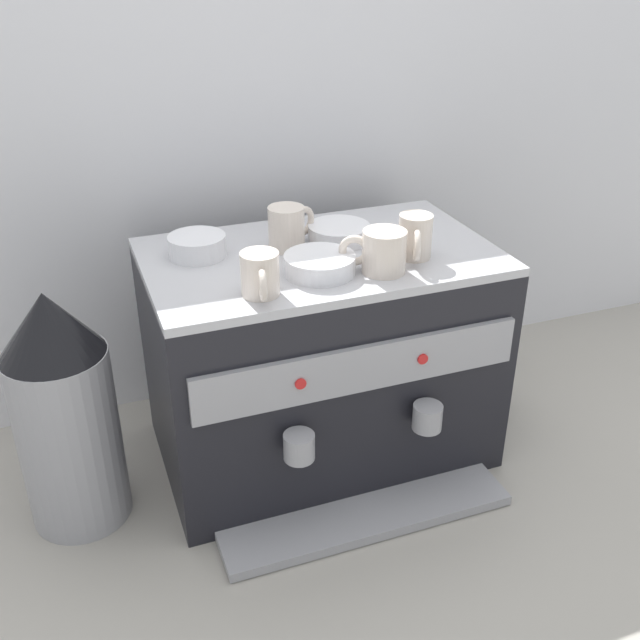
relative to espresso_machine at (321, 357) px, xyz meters
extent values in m
plane|color=#9E998E|center=(0.00, 0.00, -0.23)|extent=(4.00, 4.00, 0.00)
cube|color=silver|center=(0.00, 0.33, 0.24)|extent=(2.80, 0.03, 0.92)
cube|color=black|center=(0.00, 0.00, -0.01)|extent=(0.67, 0.41, 0.44)
cube|color=#B7B7BC|center=(0.00, 0.00, 0.22)|extent=(0.67, 0.41, 0.02)
cube|color=#939399|center=(0.00, -0.20, 0.09)|extent=(0.61, 0.01, 0.09)
cylinder|color=red|center=(-0.12, -0.21, 0.09)|extent=(0.02, 0.01, 0.02)
cylinder|color=red|center=(0.12, -0.21, 0.09)|extent=(0.02, 0.01, 0.02)
cube|color=#939399|center=(0.00, -0.25, -0.21)|extent=(0.57, 0.12, 0.02)
cylinder|color=#939399|center=(-0.13, -0.23, -0.03)|extent=(0.06, 0.06, 0.05)
cylinder|color=#939399|center=(0.13, -0.23, -0.03)|extent=(0.06, 0.06, 0.05)
cylinder|color=beige|center=(-0.16, -0.13, 0.27)|extent=(0.07, 0.07, 0.08)
torus|color=beige|center=(-0.17, -0.18, 0.27)|extent=(0.02, 0.06, 0.05)
cylinder|color=beige|center=(0.08, -0.12, 0.27)|extent=(0.08, 0.08, 0.08)
torus|color=beige|center=(0.03, -0.10, 0.27)|extent=(0.06, 0.04, 0.06)
cylinder|color=beige|center=(-0.05, 0.04, 0.27)|extent=(0.07, 0.07, 0.08)
torus|color=beige|center=(-0.01, 0.07, 0.27)|extent=(0.06, 0.04, 0.06)
cylinder|color=beige|center=(0.16, -0.08, 0.27)|extent=(0.06, 0.06, 0.08)
torus|color=beige|center=(0.14, -0.12, 0.27)|extent=(0.03, 0.06, 0.06)
cylinder|color=white|center=(0.06, 0.05, 0.25)|extent=(0.12, 0.12, 0.03)
cylinder|color=white|center=(0.06, 0.05, 0.23)|extent=(0.07, 0.07, 0.01)
cylinder|color=white|center=(-0.03, -0.08, 0.25)|extent=(0.13, 0.13, 0.03)
cylinder|color=white|center=(-0.03, -0.08, 0.23)|extent=(0.07, 0.07, 0.01)
cylinder|color=white|center=(-0.22, 0.07, 0.25)|extent=(0.11, 0.11, 0.04)
cylinder|color=white|center=(-0.22, 0.07, 0.23)|extent=(0.06, 0.06, 0.01)
cylinder|color=#939399|center=(-0.50, -0.03, -0.05)|extent=(0.18, 0.18, 0.36)
cone|color=black|center=(-0.50, -0.03, 0.19)|extent=(0.18, 0.18, 0.12)
cylinder|color=#B7B7BC|center=(0.45, 0.02, -0.16)|extent=(0.08, 0.08, 0.13)
camera|label=1|loc=(-0.46, -1.21, 0.77)|focal=41.29mm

